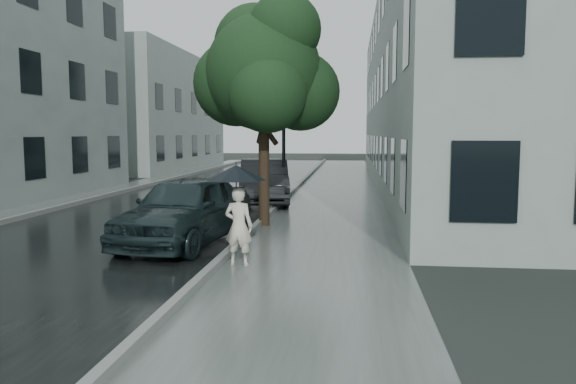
# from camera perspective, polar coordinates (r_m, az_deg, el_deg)

# --- Properties ---
(ground) EXTENTS (120.00, 120.00, 0.00)m
(ground) POSITION_cam_1_polar(r_m,az_deg,el_deg) (9.45, 0.87, -9.24)
(ground) COLOR black
(ground) RESTS_ON ground
(sidewalk) EXTENTS (3.50, 60.00, 0.01)m
(sidewalk) POSITION_cam_1_polar(r_m,az_deg,el_deg) (21.23, 4.76, -0.73)
(sidewalk) COLOR slate
(sidewalk) RESTS_ON ground
(kerb_near) EXTENTS (0.15, 60.00, 0.15)m
(kerb_near) POSITION_cam_1_polar(r_m,az_deg,el_deg) (21.35, -0.14, -0.48)
(kerb_near) COLOR slate
(kerb_near) RESTS_ON ground
(asphalt_road) EXTENTS (6.85, 60.00, 0.00)m
(asphalt_road) POSITION_cam_1_polar(r_m,az_deg,el_deg) (22.04, -9.22, -0.54)
(asphalt_road) COLOR black
(asphalt_road) RESTS_ON ground
(kerb_far) EXTENTS (0.15, 60.00, 0.15)m
(kerb_far) POSITION_cam_1_polar(r_m,az_deg,el_deg) (23.23, -17.56, -0.23)
(kerb_far) COLOR slate
(kerb_far) RESTS_ON ground
(sidewalk_far) EXTENTS (1.70, 60.00, 0.01)m
(sidewalk_far) POSITION_cam_1_polar(r_m,az_deg,el_deg) (23.63, -19.60, -0.37)
(sidewalk_far) COLOR #4C5451
(sidewalk_far) RESTS_ON ground
(building_near) EXTENTS (7.02, 36.00, 9.00)m
(building_near) POSITION_cam_1_polar(r_m,az_deg,el_deg) (29.00, 15.84, 9.76)
(building_near) COLOR gray
(building_near) RESTS_ON ground
(building_far_b) EXTENTS (7.02, 18.00, 8.00)m
(building_far_b) POSITION_cam_1_polar(r_m,az_deg,el_deg) (41.76, -14.15, 7.90)
(building_far_b) COLOR gray
(building_far_b) RESTS_ON ground
(pedestrian) EXTENTS (0.59, 0.43, 1.48)m
(pedestrian) POSITION_cam_1_polar(r_m,az_deg,el_deg) (10.55, -5.03, -3.48)
(pedestrian) COLOR beige
(pedestrian) RESTS_ON sidewalk
(umbrella) EXTENTS (1.42, 1.42, 1.01)m
(umbrella) POSITION_cam_1_polar(r_m,az_deg,el_deg) (10.43, -5.29, 1.99)
(umbrella) COLOR black
(umbrella) RESTS_ON ground
(street_tree) EXTENTS (4.00, 3.63, 6.06)m
(street_tree) POSITION_cam_1_polar(r_m,az_deg,el_deg) (15.21, -2.43, 12.15)
(street_tree) COLOR #332619
(street_tree) RESTS_ON ground
(lamp_post) EXTENTS (0.83, 0.43, 5.02)m
(lamp_post) POSITION_cam_1_polar(r_m,az_deg,el_deg) (19.36, -0.87, 7.17)
(lamp_post) COLOR black
(lamp_post) RESTS_ON ground
(car_near) EXTENTS (2.52, 4.78, 1.55)m
(car_near) POSITION_cam_1_polar(r_m,az_deg,el_deg) (12.77, -10.33, -1.75)
(car_near) COLOR #182629
(car_near) RESTS_ON ground
(car_far) EXTENTS (2.38, 4.89, 1.54)m
(car_far) POSITION_cam_1_polar(r_m,az_deg,el_deg) (19.89, -2.44, 1.08)
(car_far) COLOR black
(car_far) RESTS_ON ground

